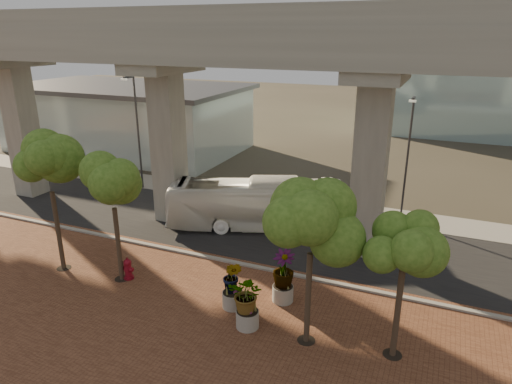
% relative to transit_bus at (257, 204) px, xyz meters
% --- Properties ---
extents(ground, '(160.00, 160.00, 0.00)m').
position_rel_transit_bus_xyz_m(ground, '(0.53, -2.75, -1.48)').
color(ground, '#322E24').
rests_on(ground, ground).
extents(brick_plaza, '(70.00, 13.00, 0.06)m').
position_rel_transit_bus_xyz_m(brick_plaza, '(0.53, -10.75, -1.45)').
color(brick_plaza, brown).
rests_on(brick_plaza, ground).
extents(asphalt_road, '(90.00, 8.00, 0.04)m').
position_rel_transit_bus_xyz_m(asphalt_road, '(0.53, -0.75, -1.46)').
color(asphalt_road, black).
rests_on(asphalt_road, ground).
extents(curb_strip, '(70.00, 0.25, 0.16)m').
position_rel_transit_bus_xyz_m(curb_strip, '(0.53, -4.75, -1.40)').
color(curb_strip, gray).
rests_on(curb_strip, ground).
extents(far_sidewalk, '(90.00, 3.00, 0.06)m').
position_rel_transit_bus_xyz_m(far_sidewalk, '(0.53, 4.75, -1.45)').
color(far_sidewalk, gray).
rests_on(far_sidewalk, ground).
extents(transit_viaduct, '(72.00, 5.60, 12.40)m').
position_rel_transit_bus_xyz_m(transit_viaduct, '(0.53, -0.75, 5.80)').
color(transit_viaduct, '#9C998D').
rests_on(transit_viaduct, ground).
extents(station_pavilion, '(23.00, 13.00, 6.30)m').
position_rel_transit_bus_xyz_m(station_pavilion, '(-19.47, 13.25, 1.73)').
color(station_pavilion, '#ABBEC4').
rests_on(station_pavilion, ground).
extents(transit_bus, '(10.82, 6.26, 2.97)m').
position_rel_transit_bus_xyz_m(transit_bus, '(0.00, 0.00, 0.00)').
color(transit_bus, white).
rests_on(transit_bus, ground).
extents(fire_hydrant, '(0.54, 0.49, 1.09)m').
position_rel_transit_bus_xyz_m(fire_hydrant, '(-3.26, -8.07, -0.90)').
color(fire_hydrant, maroon).
rests_on(fire_hydrant, ground).
extents(planter_front, '(2.05, 2.05, 2.26)m').
position_rel_transit_bus_xyz_m(planter_front, '(3.50, -9.31, -0.05)').
color(planter_front, '#A69E96').
rests_on(planter_front, ground).
extents(planter_right, '(2.26, 2.26, 2.41)m').
position_rel_transit_bus_xyz_m(planter_right, '(4.17, -7.00, 0.04)').
color(planter_right, '#B0AC9F').
rests_on(planter_right, ground).
extents(planter_left, '(2.00, 2.00, 2.20)m').
position_rel_transit_bus_xyz_m(planter_left, '(2.36, -8.27, -0.09)').
color(planter_left, gray).
rests_on(planter_left, ground).
extents(street_tree_far_west, '(3.67, 3.67, 6.80)m').
position_rel_transit_bus_xyz_m(street_tree_far_west, '(-6.90, -8.51, 3.68)').
color(street_tree_far_west, '#4E3D2C').
rests_on(street_tree_far_west, ground).
extents(street_tree_near_west, '(3.67, 3.67, 6.38)m').
position_rel_transit_bus_xyz_m(street_tree_near_west, '(-3.54, -8.23, 3.26)').
color(street_tree_near_west, '#4E3D2C').
rests_on(street_tree_near_west, ground).
extents(street_tree_near_east, '(3.39, 3.39, 6.26)m').
position_rel_transit_bus_xyz_m(street_tree_near_east, '(5.93, -9.23, 3.26)').
color(street_tree_near_east, '#4E3D2C').
rests_on(street_tree_near_east, ground).
extents(street_tree_far_east, '(3.01, 3.01, 5.87)m').
position_rel_transit_bus_xyz_m(street_tree_far_east, '(9.08, -8.79, 3.05)').
color(street_tree_far_east, '#4E3D2C').
rests_on(street_tree_far_east, ground).
extents(streetlamp_west, '(0.41, 1.20, 8.30)m').
position_rel_transit_bus_xyz_m(streetlamp_west, '(-10.77, 3.24, 3.36)').
color(streetlamp_west, '#2F2F34').
rests_on(streetlamp_west, ground).
extents(streetlamp_east, '(0.38, 1.12, 7.73)m').
position_rel_transit_bus_xyz_m(streetlamp_east, '(7.92, 4.18, 3.03)').
color(streetlamp_east, '#2D2D32').
rests_on(streetlamp_east, ground).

